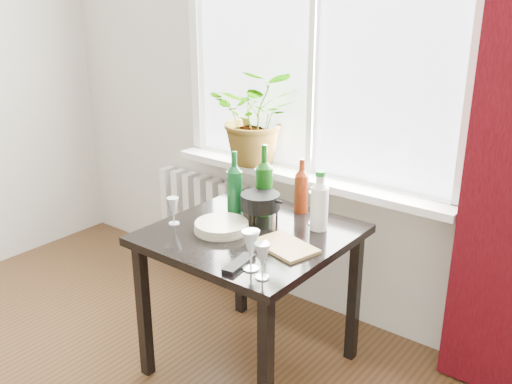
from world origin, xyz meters
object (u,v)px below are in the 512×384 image
Objects in this scene: radiator at (209,218)px; wineglass_far_right at (263,260)px; potted_plant at (257,116)px; wine_bottle_right at (264,180)px; table at (251,249)px; cleaning_bottle at (320,200)px; plate_stack at (222,226)px; wine_bottle_left at (235,183)px; cutting_board at (285,246)px; wineglass_back_left at (262,185)px; bottle_amber at (301,185)px; wineglass_front_left at (173,211)px; wineglass_front_right at (251,250)px; wineglass_back_center at (316,208)px; fondue_pot at (260,208)px; tv_remote at (239,264)px.

wineglass_far_right reaches higher than radiator.
wine_bottle_right is (0.35, -0.40, -0.20)m from potted_plant.
table is 0.87m from potted_plant.
cleaning_bottle reaches higher than plate_stack.
wine_bottle_left reaches higher than cutting_board.
wineglass_back_left is 0.43m from plate_stack.
wineglass_front_left is at bearing -127.71° from bottle_amber.
potted_plant is 0.83m from plate_stack.
wine_bottle_right is at bearing -48.20° from wineglass_back_left.
wine_bottle_left reaches higher than wineglass_front_right.
wine_bottle_right reaches higher than wineglass_front_left.
cleaning_bottle is (0.31, 0.01, -0.04)m from wine_bottle_right.
wine_bottle_right is (0.77, -0.43, 0.54)m from radiator.
table is 0.35m from wine_bottle_right.
potted_plant is at bearing 96.67° from wineglass_front_left.
fondue_pot is at bearing -146.41° from wineglass_back_center.
wineglass_front_right is (0.24, -0.30, 0.18)m from table.
wineglass_front_right is (0.00, -0.51, -0.06)m from cleaning_bottle.
bottle_amber is at bearing -28.25° from potted_plant.
cutting_board is at bearing -21.44° from wine_bottle_left.
wineglass_front_left is (-0.14, -0.50, -0.02)m from wineglass_back_left.
cleaning_bottle is (0.43, 0.10, -0.02)m from wine_bottle_left.
table is at bearing -137.95° from cleaning_bottle.
wineglass_front_right reaches higher than wineglass_back_center.
cleaning_bottle is at bearing 90.17° from wineglass_front_right.
cutting_board is (0.05, 0.25, -0.00)m from tv_remote.
bottle_amber is 0.18m from wineglass_back_center.
fondue_pot is at bearing 66.04° from plate_stack.
wineglass_front_right reaches higher than fondue_pot.
cleaning_bottle is 1.71× the size of wineglass_back_center.
bottle_amber is at bearing 81.70° from table.
wine_bottle_right reaches higher than fondue_pot.
wineglass_back_left reaches higher than wineglass_front_right.
cutting_board is (0.18, -0.39, -0.13)m from bottle_amber.
radiator is at bearing 155.91° from wineglass_back_left.
plate_stack is at bearing -105.16° from fondue_pot.
cleaning_bottle is at bearing 30.86° from fondue_pot.
wine_bottle_right is 1.68× the size of fondue_pot.
plate_stack is at bearing -110.70° from bottle_amber.
radiator is 1.09m from plate_stack.
tv_remote reaches higher than table.
wineglass_back_center is 0.78× the size of fondue_pot.
wineglass_back_center is (0.14, -0.09, -0.06)m from bottle_amber.
tv_remote is (0.61, -0.90, -0.37)m from potted_plant.
wine_bottle_right is at bearing 110.46° from table.
wine_bottle_left is 1.16× the size of bottle_amber.
wineglass_far_right is at bearing -40.94° from wine_bottle_left.
wineglass_front_right is at bearing -58.03° from wine_bottle_right.
table is at bearing 112.00° from tv_remote.
tv_remote is 0.67× the size of cutting_board.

